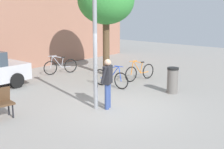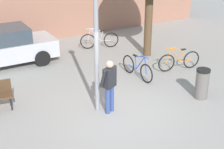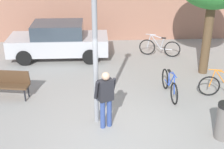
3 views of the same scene
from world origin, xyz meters
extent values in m
plane|color=gray|center=(0.00, 0.00, 0.00)|extent=(36.00, 36.00, 0.00)
cylinder|color=gray|center=(-0.44, 0.56, 1.95)|extent=(0.14, 0.14, 3.90)
cylinder|color=#334784|center=(-0.27, 0.21, 0.42)|extent=(0.14, 0.14, 0.85)
cylinder|color=#334784|center=(-0.09, 0.29, 0.42)|extent=(0.14, 0.14, 0.85)
cube|color=#232328|center=(-0.18, 0.25, 1.15)|extent=(0.45, 0.36, 0.60)
sphere|color=tan|center=(-0.18, 0.25, 1.56)|extent=(0.22, 0.22, 0.22)
cylinder|color=#232328|center=(-0.43, 0.20, 1.18)|extent=(0.17, 0.25, 0.55)
cylinder|color=#232328|center=(0.03, 0.40, 1.18)|extent=(0.17, 0.25, 0.55)
cylinder|color=black|center=(-2.74, 1.85, 0.21)|extent=(0.05, 0.05, 0.42)
cylinder|color=black|center=(-2.69, 2.16, 0.21)|extent=(0.05, 0.05, 0.42)
cylinder|color=brown|center=(3.72, 3.81, 1.35)|extent=(0.33, 0.33, 2.71)
torus|color=black|center=(1.84, 5.89, 0.36)|extent=(0.69, 0.26, 0.71)
torus|color=black|center=(2.89, 5.56, 0.36)|extent=(0.69, 0.26, 0.71)
cylinder|color=#ADADB7|center=(2.19, 5.78, 0.64)|extent=(0.49, 0.18, 0.64)
cylinder|color=#ADADB7|center=(2.24, 5.76, 0.88)|extent=(0.56, 0.21, 0.18)
cylinder|color=#ADADB7|center=(2.46, 5.69, 0.57)|extent=(0.14, 0.07, 0.48)
cylinder|color=#ADADB7|center=(2.65, 5.63, 0.33)|extent=(0.49, 0.18, 0.04)
cylinder|color=#ADADB7|center=(1.90, 5.87, 0.64)|extent=(0.17, 0.08, 0.63)
cube|color=black|center=(2.51, 5.68, 0.83)|extent=(0.21, 0.14, 0.04)
cylinder|color=#ADADB7|center=(1.96, 5.85, 0.95)|extent=(0.43, 0.16, 0.03)
torus|color=black|center=(2.02, 1.46, 0.36)|extent=(0.09, 0.71, 0.71)
torus|color=black|center=(1.95, 2.56, 0.36)|extent=(0.09, 0.71, 0.71)
cylinder|color=blue|center=(2.00, 1.83, 0.64)|extent=(0.06, 0.50, 0.64)
cylinder|color=blue|center=(1.99, 1.88, 0.88)|extent=(0.07, 0.58, 0.18)
cylinder|color=blue|center=(1.98, 2.11, 0.57)|extent=(0.04, 0.14, 0.48)
cylinder|color=blue|center=(1.97, 2.31, 0.33)|extent=(0.06, 0.50, 0.04)
cylinder|color=blue|center=(2.01, 1.53, 0.64)|extent=(0.05, 0.17, 0.63)
cube|color=black|center=(1.98, 2.16, 0.83)|extent=(0.09, 0.20, 0.04)
cylinder|color=blue|center=(2.01, 1.59, 0.95)|extent=(0.06, 0.44, 0.03)
torus|color=black|center=(3.30, 1.92, 0.36)|extent=(0.71, 0.18, 0.71)
torus|color=black|center=(4.38, 1.72, 0.36)|extent=(0.71, 0.18, 0.71)
cylinder|color=orange|center=(3.65, 1.86, 0.64)|extent=(0.50, 0.13, 0.64)
cylinder|color=orange|center=(3.70, 1.85, 0.88)|extent=(0.58, 0.14, 0.18)
cylinder|color=orange|center=(3.94, 1.81, 0.57)|extent=(0.14, 0.06, 0.48)
cylinder|color=orange|center=(4.13, 1.77, 0.33)|extent=(0.50, 0.13, 0.04)
cylinder|color=orange|center=(3.36, 1.91, 0.64)|extent=(0.17, 0.07, 0.63)
cube|color=black|center=(3.98, 1.80, 0.83)|extent=(0.21, 0.12, 0.04)
cylinder|color=orange|center=(3.42, 1.90, 0.95)|extent=(0.44, 0.11, 0.03)
cube|color=#B7B7BC|center=(-2.03, 5.74, 0.62)|extent=(4.21, 1.72, 0.70)
cube|color=#333D47|center=(-2.03, 5.74, 1.25)|extent=(2.11, 1.57, 0.60)
cylinder|color=black|center=(-0.67, 6.54, 0.32)|extent=(0.64, 0.22, 0.64)
cylinder|color=black|center=(-0.68, 4.94, 0.32)|extent=(0.64, 0.22, 0.64)
cylinder|color=#66605B|center=(2.89, -0.43, 0.47)|extent=(0.43, 0.43, 0.94)
cylinder|color=black|center=(2.89, -0.43, 0.98)|extent=(0.45, 0.45, 0.08)
camera|label=1|loc=(-7.39, -6.15, 3.27)|focal=48.48mm
camera|label=2|loc=(-4.63, -7.64, 5.17)|focal=54.42mm
camera|label=3|loc=(-0.39, -7.19, 4.98)|focal=50.24mm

